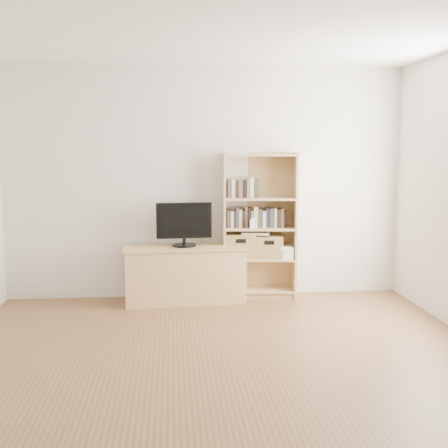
{
  "coord_description": "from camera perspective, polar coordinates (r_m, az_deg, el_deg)",
  "views": [
    {
      "loc": [
        -0.39,
        -3.84,
        1.7
      ],
      "look_at": [
        0.15,
        1.9,
        0.91
      ],
      "focal_mm": 45.0,
      "sensor_mm": 36.0,
      "label": 1
    }
  ],
  "objects": [
    {
      "name": "front_wall",
      "position": [
        1.46,
        10.51,
        -8.28
      ],
      "size": [
        4.5,
        0.02,
        2.6
      ],
      "primitive_type": "cube",
      "color": "silver",
      "rests_on": "floor"
    },
    {
      "name": "floor",
      "position": [
        4.22,
        0.4,
        -15.95
      ],
      "size": [
        4.5,
        5.0,
        0.01
      ],
      "primitive_type": "cube",
      "color": "brown",
      "rests_on": "ground"
    },
    {
      "name": "ceiling",
      "position": [
        3.97,
        0.44,
        20.91
      ],
      "size": [
        4.5,
        5.0,
        0.01
      ],
      "primitive_type": "cube",
      "color": "white",
      "rests_on": "back_wall"
    },
    {
      "name": "books_row_upper",
      "position": [
        6.3,
        2.04,
        3.65
      ],
      "size": [
        0.41,
        0.19,
        0.21
      ],
      "primitive_type": "cube",
      "rotation": [
        0.0,
        0.0,
        -0.1
      ],
      "color": "#3B3830",
      "rests_on": "bookshelf"
    },
    {
      "name": "laptop",
      "position": [
        6.33,
        3.25,
        -0.91
      ],
      "size": [
        0.35,
        0.28,
        0.02
      ],
      "primitive_type": "cube",
      "rotation": [
        0.0,
        0.0,
        -0.23
      ],
      "color": "white",
      "rests_on": "basket_left"
    },
    {
      "name": "back_wall",
      "position": [
        6.37,
        -1.86,
        4.19
      ],
      "size": [
        4.5,
        0.02,
        2.6
      ],
      "primitive_type": "cube",
      "color": "silver",
      "rests_on": "floor"
    },
    {
      "name": "books_row_mid",
      "position": [
        6.34,
        3.67,
        0.62
      ],
      "size": [
        0.8,
        0.23,
        0.21
      ],
      "primitive_type": "cube",
      "rotation": [
        0.0,
        0.0,
        -0.1
      ],
      "color": "#3B3830",
      "rests_on": "bookshelf"
    },
    {
      "name": "basket_left",
      "position": [
        6.36,
        1.69,
        -2.23
      ],
      "size": [
        0.36,
        0.3,
        0.27
      ],
      "primitive_type": "cube",
      "rotation": [
        0.0,
        0.0,
        -0.09
      ],
      "color": "olive",
      "rests_on": "bookshelf"
    },
    {
      "name": "baby_monitor",
      "position": [
        6.24,
        2.89,
        -0.01
      ],
      "size": [
        0.06,
        0.04,
        0.1
      ],
      "primitive_type": "cube",
      "rotation": [
        0.0,
        0.0,
        -0.08
      ],
      "color": "white",
      "rests_on": "bookshelf"
    },
    {
      "name": "tv_stand",
      "position": [
        6.26,
        -4.04,
        -5.17
      ],
      "size": [
        1.33,
        0.59,
        0.6
      ],
      "primitive_type": "cube",
      "rotation": [
        0.0,
        0.0,
        0.08
      ],
      "color": "tan",
      "rests_on": "floor"
    },
    {
      "name": "television",
      "position": [
        6.16,
        -4.09,
        -0.06
      ],
      "size": [
        0.61,
        0.08,
        0.48
      ],
      "primitive_type": "cube",
      "rotation": [
        0.0,
        0.0,
        0.06
      ],
      "color": "black",
      "rests_on": "tv_stand"
    },
    {
      "name": "basket_right",
      "position": [
        6.38,
        4.56,
        -2.3
      ],
      "size": [
        0.34,
        0.29,
        0.26
      ],
      "primitive_type": "cube",
      "rotation": [
        0.0,
        0.0,
        -0.12
      ],
      "color": "olive",
      "rests_on": "bookshelf"
    },
    {
      "name": "bookshelf",
      "position": [
        6.34,
        3.67,
        -0.18
      ],
      "size": [
        0.85,
        0.37,
        1.64
      ],
      "primitive_type": "cube",
      "rotation": [
        0.0,
        0.0,
        -0.09
      ],
      "color": "tan",
      "rests_on": "floor"
    },
    {
      "name": "magazine_stack",
      "position": [
        6.41,
        6.18,
        -2.9
      ],
      "size": [
        0.2,
        0.27,
        0.12
      ],
      "primitive_type": "cube",
      "rotation": [
        0.0,
        0.0,
        -0.1
      ],
      "color": "beige",
      "rests_on": "bookshelf"
    }
  ]
}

